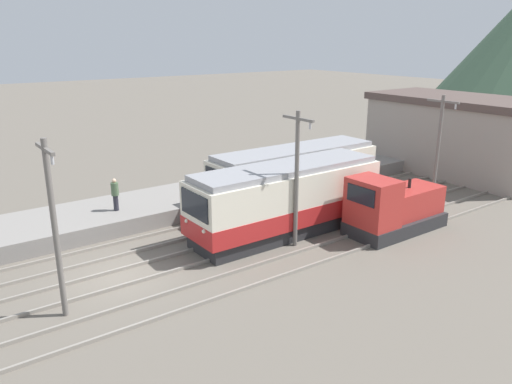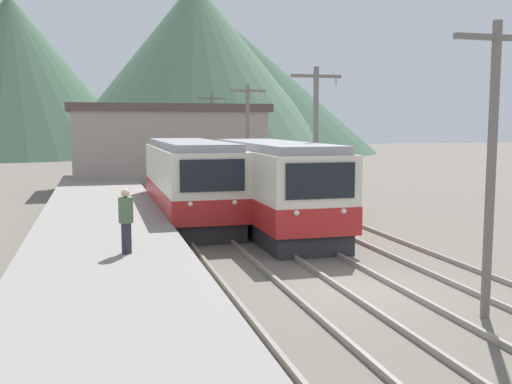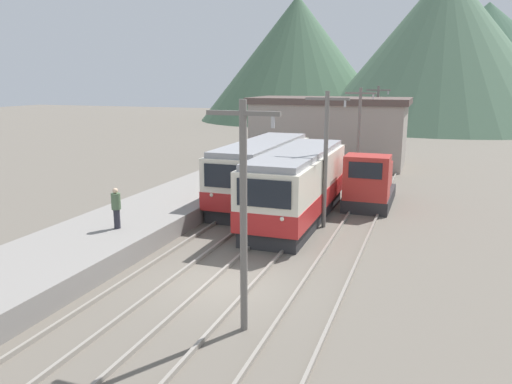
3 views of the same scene
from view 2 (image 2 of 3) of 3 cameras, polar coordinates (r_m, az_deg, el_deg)
The scene contains 15 objects.
ground_plane at distance 15.67m, azimuth 9.89°, elevation -9.14°, with size 200.00×200.00×0.00m, color #665E54.
platform_left at distance 14.18m, azimuth -13.97°, elevation -9.17°, with size 4.50×54.00×0.83m, color gray.
track_left at distance 14.78m, azimuth 0.57°, elevation -9.73°, with size 1.54×60.00×0.14m.
track_center at distance 15.73m, azimuth 10.57°, elevation -8.83°, with size 1.54×60.00×0.14m.
track_right at distance 17.21m, azimuth 19.70°, elevation -7.76°, with size 1.54×60.00×0.14m.
commuter_train_left at distance 25.48m, azimuth -6.31°, elevation 0.69°, with size 2.84×10.37×3.48m.
commuter_train_center at distance 23.28m, azimuth 1.60°, elevation 0.19°, with size 2.84×10.36×3.50m.
shunting_locomotive at distance 28.41m, azimuth 4.87°, elevation 0.46°, with size 2.40×5.42×3.00m.
catenary_mast_near at distance 13.65m, azimuth 21.56°, elevation 3.01°, with size 2.00×0.20×6.33m.
catenary_mast_mid at distance 23.00m, azimuth 5.71°, elevation 4.70°, with size 2.00×0.20×6.33m.
catenary_mast_far at distance 33.09m, azimuth -0.78°, elevation 5.29°, with size 2.00×0.20×6.33m.
catenary_mast_distant at distance 43.40m, azimuth -4.22°, elevation 5.57°, with size 2.00×0.20×6.33m.
person_on_platform at distance 15.91m, azimuth -12.28°, elevation -2.48°, with size 0.38×0.38×1.70m.
station_building at distance 39.96m, azimuth -8.35°, elevation 4.38°, with size 12.60×6.30×5.43m.
mountain_backdrop at distance 84.84m, azimuth -8.55°, elevation 10.63°, with size 67.65×47.17×22.95m.
Camera 2 is at (-6.41, -13.66, 4.21)m, focal length 42.00 mm.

